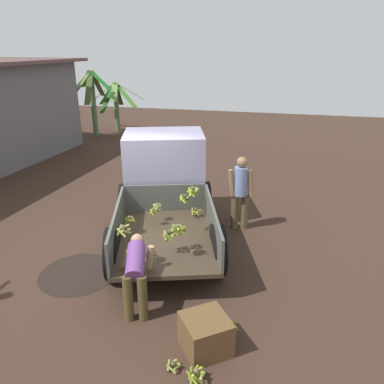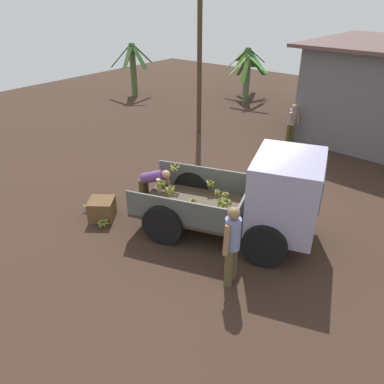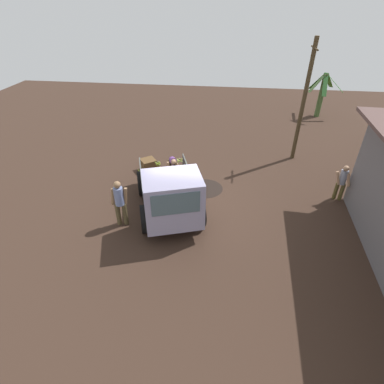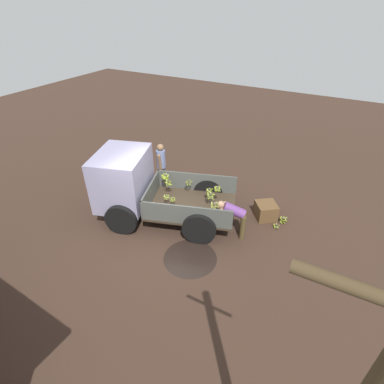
# 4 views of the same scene
# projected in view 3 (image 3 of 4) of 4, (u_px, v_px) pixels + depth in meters

# --- Properties ---
(ground) EXTENTS (36.00, 36.00, 0.00)m
(ground) POSITION_uv_depth(u_px,v_px,m) (189.00, 208.00, 11.44)
(ground) COLOR #38271D
(mud_patch_0) EXTENTS (1.47, 1.47, 0.01)m
(mud_patch_0) POSITION_uv_depth(u_px,v_px,m) (205.00, 188.00, 12.59)
(mud_patch_0) COLOR black
(mud_patch_0) RESTS_ON ground
(cargo_truck) EXTENTS (4.55, 3.09, 2.15)m
(cargo_truck) POSITION_uv_depth(u_px,v_px,m) (171.00, 197.00, 10.06)
(cargo_truck) COLOR #3C2E21
(cargo_truck) RESTS_ON ground
(utility_pole) EXTENTS (1.13, 0.19, 5.44)m
(utility_pole) POSITION_uv_depth(u_px,v_px,m) (304.00, 102.00, 13.38)
(utility_pole) COLOR #433420
(utility_pole) RESTS_ON ground
(banana_palm_4) EXTENTS (2.26, 2.16, 2.75)m
(banana_palm_4) POSITION_uv_depth(u_px,v_px,m) (322.00, 94.00, 19.17)
(banana_palm_4) COLOR #445D2E
(banana_palm_4) RESTS_ON ground
(person_foreground_visitor) EXTENTS (0.37, 0.62, 1.75)m
(person_foreground_visitor) POSITION_uv_depth(u_px,v_px,m) (120.00, 201.00, 10.14)
(person_foreground_visitor) COLOR brown
(person_foreground_visitor) RESTS_ON ground
(person_worker_loading) EXTENTS (0.89, 0.75, 1.15)m
(person_worker_loading) POSITION_uv_depth(u_px,v_px,m) (173.00, 164.00, 12.88)
(person_worker_loading) COLOR #4B3E21
(person_worker_loading) RESTS_ON ground
(person_bystander_near_shed) EXTENTS (0.39, 0.62, 1.52)m
(person_bystander_near_shed) POSITION_uv_depth(u_px,v_px,m) (342.00, 181.00, 11.45)
(person_bystander_near_shed) COLOR #4C421F
(person_bystander_near_shed) RESTS_ON ground
(banana_bunch_on_ground_0) EXTENTS (0.20, 0.20, 0.14)m
(banana_bunch_on_ground_0) POSITION_uv_depth(u_px,v_px,m) (158.00, 164.00, 14.21)
(banana_bunch_on_ground_0) COLOR #49422F
(banana_bunch_on_ground_0) RESTS_ON ground
(banana_bunch_on_ground_1) EXTENTS (0.29, 0.29, 0.23)m
(banana_bunch_on_ground_1) POSITION_uv_depth(u_px,v_px,m) (141.00, 171.00, 13.57)
(banana_bunch_on_ground_1) COLOR brown
(banana_bunch_on_ground_1) RESTS_ON ground
(banana_bunch_on_ground_2) EXTENTS (0.25, 0.25, 0.22)m
(banana_bunch_on_ground_2) POSITION_uv_depth(u_px,v_px,m) (152.00, 162.00, 14.32)
(banana_bunch_on_ground_2) COLOR brown
(banana_bunch_on_ground_2) RESTS_ON ground
(banana_bunch_on_ground_3) EXTENTS (0.23, 0.23, 0.18)m
(banana_bunch_on_ground_3) POSITION_uv_depth(u_px,v_px,m) (148.00, 169.00, 13.80)
(banana_bunch_on_ground_3) COLOR #4C4431
(banana_bunch_on_ground_3) RESTS_ON ground
(wooden_crate_0) EXTENTS (0.87, 0.87, 0.53)m
(wooden_crate_0) POSITION_uv_depth(u_px,v_px,m) (148.00, 165.00, 13.77)
(wooden_crate_0) COLOR brown
(wooden_crate_0) RESTS_ON ground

